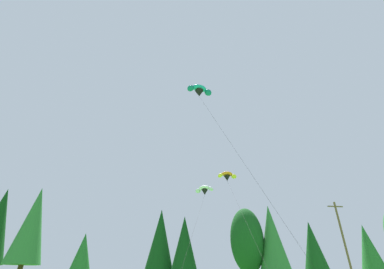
{
  "coord_description": "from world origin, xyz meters",
  "views": [
    {
      "loc": [
        -5.09,
        6.03,
        1.91
      ],
      "look_at": [
        -2.6,
        25.7,
        12.78
      ],
      "focal_mm": 24.93,
      "sensor_mm": 36.0,
      "label": 1
    }
  ],
  "objects_px": {
    "utility_pole": "(345,244)",
    "parafoil_kite_mid_orange": "(227,176)",
    "parafoil_kite_high_white": "(204,190)",
    "parafoil_kite_far_teal": "(199,91)"
  },
  "relations": [
    {
      "from": "parafoil_kite_high_white",
      "to": "parafoil_kite_mid_orange",
      "type": "relative_size",
      "value": 0.83
    },
    {
      "from": "parafoil_kite_high_white",
      "to": "parafoil_kite_mid_orange",
      "type": "height_order",
      "value": "parafoil_kite_mid_orange"
    },
    {
      "from": "parafoil_kite_high_white",
      "to": "parafoil_kite_mid_orange",
      "type": "distance_m",
      "value": 4.84
    },
    {
      "from": "parafoil_kite_high_white",
      "to": "parafoil_kite_far_teal",
      "type": "height_order",
      "value": "parafoil_kite_far_teal"
    },
    {
      "from": "parafoil_kite_mid_orange",
      "to": "parafoil_kite_far_teal",
      "type": "bearing_deg",
      "value": -118.2
    },
    {
      "from": "utility_pole",
      "to": "parafoil_kite_mid_orange",
      "type": "xyz_separation_m",
      "value": [
        -14.76,
        0.48,
        8.68
      ]
    },
    {
      "from": "utility_pole",
      "to": "parafoil_kite_far_teal",
      "type": "height_order",
      "value": "parafoil_kite_far_teal"
    },
    {
      "from": "utility_pole",
      "to": "parafoil_kite_far_teal",
      "type": "relative_size",
      "value": 0.54
    },
    {
      "from": "parafoil_kite_high_white",
      "to": "parafoil_kite_mid_orange",
      "type": "bearing_deg",
      "value": 27.68
    },
    {
      "from": "utility_pole",
      "to": "parafoil_kite_mid_orange",
      "type": "relative_size",
      "value": 0.56
    }
  ]
}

